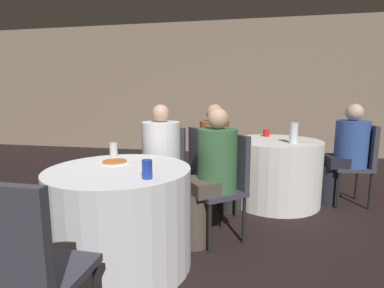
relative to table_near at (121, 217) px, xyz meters
name	(u,v)px	position (x,y,z in m)	size (l,w,h in m)	color
ground_plane	(102,257)	(-0.20, 0.05, -0.37)	(16.00, 16.00, 0.00)	black
wall_back	(200,89)	(-0.20, 4.60, 1.03)	(16.00, 0.06, 2.80)	gray
table_near	(121,217)	(0.00, 0.00, 0.00)	(1.04, 1.04, 0.75)	silver
table_far	(275,171)	(1.22, 1.62, 0.00)	(1.05, 1.05, 0.75)	white
chair_near_south	(25,263)	(-0.01, -0.94, 0.18)	(0.40, 0.41, 0.93)	#383842
chair_near_north	(165,165)	(0.07, 0.93, 0.18)	(0.43, 0.43, 0.93)	#383842
chair_near_northeast	(226,177)	(0.73, 0.59, 0.18)	(0.56, 0.56, 0.93)	#383842
chair_far_east	(359,158)	(2.16, 1.71, 0.18)	(0.44, 0.44, 0.93)	#383842
chair_far_southwest	(206,164)	(0.49, 1.03, 0.18)	(0.56, 0.56, 0.93)	#383842
person_blue_shirt	(345,153)	(2.00, 1.69, 0.23)	(0.52, 0.38, 1.17)	black
person_green_jacket	(210,176)	(0.60, 0.48, 0.22)	(0.48, 0.46, 1.16)	#4C4238
person_white_shirt	(159,163)	(0.06, 0.78, 0.24)	(0.39, 0.53, 1.18)	#33384C
person_floral_shirt	(220,160)	(0.62, 1.14, 0.21)	(0.45, 0.43, 1.18)	#282828
pizza_plate_near	(115,162)	(-0.11, 0.16, 0.38)	(0.25, 0.25, 0.02)	white
soda_can_silver	(114,150)	(-0.22, 0.37, 0.43)	(0.07, 0.07, 0.12)	silver
soda_can_blue	(147,169)	(0.29, -0.21, 0.43)	(0.07, 0.07, 0.12)	#1E38A5
bottle_far	(294,133)	(1.39, 1.43, 0.49)	(0.09, 0.09, 0.22)	silver
cup_far	(266,133)	(1.12, 1.92, 0.42)	(0.08, 0.08, 0.09)	red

